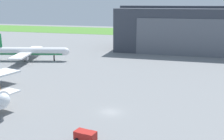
# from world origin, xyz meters

# --- Properties ---
(ground_plane) EXTENTS (440.00, 440.00, 0.00)m
(ground_plane) POSITION_xyz_m (0.00, 0.00, 0.00)
(ground_plane) COLOR slate
(grass_field_strip) EXTENTS (440.00, 56.00, 0.08)m
(grass_field_strip) POSITION_xyz_m (0.00, 175.96, 0.04)
(grass_field_strip) COLOR #4A8131
(grass_field_strip) RESTS_ON ground_plane
(maintenance_hangar) EXTENTS (97.98, 35.45, 22.84)m
(maintenance_hangar) POSITION_xyz_m (28.74, 92.48, 10.96)
(maintenance_hangar) COLOR #383D47
(maintenance_hangar) RESTS_ON ground_plane
(airliner_far_right) EXTENTS (34.05, 30.40, 11.60)m
(airliner_far_right) POSITION_xyz_m (-49.98, 45.92, 3.96)
(airliner_far_right) COLOR white
(airliner_far_right) RESTS_ON ground_plane
(baggage_tug) EXTENTS (4.25, 3.05, 2.13)m
(baggage_tug) POSITION_xyz_m (-0.45, -14.87, 1.23)
(baggage_tug) COLOR #AD1E19
(baggage_tug) RESTS_ON ground_plane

